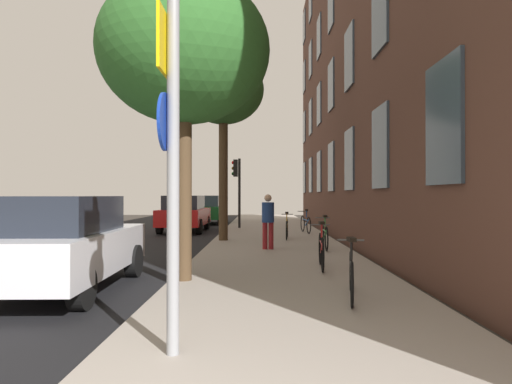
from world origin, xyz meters
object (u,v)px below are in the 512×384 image
object	(u,v)px
car_1	(185,213)
bicycle_1	(321,250)
bicycle_4	(306,223)
bicycle_0	(351,274)
sign_post	(171,143)
traffic_light	(237,180)
tree_far	(223,92)
car_2	(209,209)
bicycle_3	(287,228)
tree_near	(184,52)
bicycle_2	(324,236)
car_0	(61,242)
pedestrian_0	(268,218)

from	to	relation	value
car_1	bicycle_1	bearing A→B (deg)	-66.28
bicycle_4	bicycle_0	bearing A→B (deg)	-92.49
sign_post	traffic_light	world-z (taller)	sign_post
tree_far	car_2	xyz separation A→B (m)	(-1.73, 10.44, -4.34)
tree_far	car_2	world-z (taller)	tree_far
bicycle_3	bicycle_4	distance (m)	2.70
traffic_light	car_2	world-z (taller)	traffic_light
sign_post	tree_near	bearing A→B (deg)	97.88
tree_far	bicycle_1	size ratio (longest dim) A/B	3.73
traffic_light	bicycle_1	size ratio (longest dim) A/B	1.93
bicycle_2	car_0	bearing A→B (deg)	-135.58
car_0	car_2	bearing A→B (deg)	88.71
traffic_light	car_1	world-z (taller)	traffic_light
tree_near	bicycle_4	world-z (taller)	tree_near
bicycle_3	sign_post	bearing A→B (deg)	-99.01
sign_post	bicycle_2	size ratio (longest dim) A/B	2.06
tree_far	car_1	size ratio (longest dim) A/B	1.49
bicycle_0	car_2	world-z (taller)	car_2
bicycle_1	bicycle_2	distance (m)	3.42
traffic_light	tree_far	xyz separation A→B (m)	(-0.16, -5.78, 2.82)
bicycle_2	car_1	bearing A→B (deg)	125.68
traffic_light	bicycle_4	world-z (taller)	traffic_light
bicycle_2	bicycle_0	bearing A→B (deg)	-94.51
traffic_light	bicycle_3	world-z (taller)	traffic_light
tree_far	car_1	world-z (taller)	tree_far
tree_near	bicycle_1	xyz separation A→B (m)	(2.65, 1.29, -3.72)
bicycle_2	car_1	xyz separation A→B (m)	(-5.24, 7.29, 0.34)
bicycle_0	sign_post	bearing A→B (deg)	-133.77
bicycle_4	car_1	xyz separation A→B (m)	(-5.26, 1.84, 0.35)
bicycle_3	car_1	xyz separation A→B (m)	(-4.34, 4.39, 0.35)
traffic_light	tree_far	size ratio (longest dim) A/B	0.52
sign_post	pedestrian_0	distance (m)	8.45
sign_post	tree_near	world-z (taller)	tree_near
bicycle_2	car_0	distance (m)	7.31
tree_far	bicycle_3	size ratio (longest dim) A/B	3.71
car_0	car_1	size ratio (longest dim) A/B	0.97
tree_near	bicycle_1	bearing A→B (deg)	25.94
car_2	traffic_light	bearing A→B (deg)	-67.90
car_0	car_1	xyz separation A→B (m)	(-0.02, 12.40, 0.00)
tree_near	pedestrian_0	bearing A→B (deg)	70.88
bicycle_3	car_1	world-z (taller)	car_1
sign_post	traffic_light	xyz separation A→B (m)	(-0.24, 16.58, 0.21)
bicycle_1	bicycle_2	size ratio (longest dim) A/B	0.97
car_0	bicycle_3	bearing A→B (deg)	61.67
tree_near	tree_far	xyz separation A→B (m)	(0.11, 7.08, 0.95)
pedestrian_0	car_2	size ratio (longest dim) A/B	0.39
tree_near	car_1	bearing A→B (deg)	99.69
bicycle_3	car_1	distance (m)	6.18
pedestrian_0	car_0	bearing A→B (deg)	-125.62
tree_far	pedestrian_0	xyz separation A→B (m)	(1.48, -2.50, -4.17)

